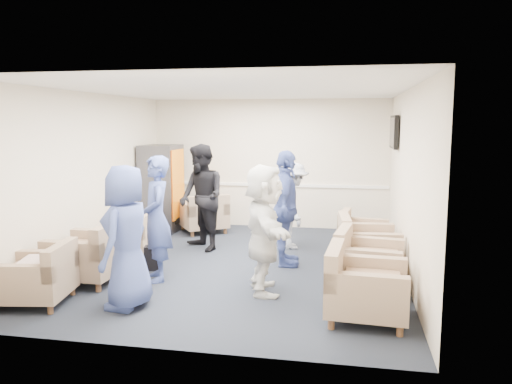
% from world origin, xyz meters
% --- Properties ---
extents(floor, '(6.00, 6.00, 0.00)m').
position_xyz_m(floor, '(0.00, 0.00, 0.00)').
color(floor, black).
rests_on(floor, ground).
extents(ceiling, '(6.00, 6.00, 0.00)m').
position_xyz_m(ceiling, '(0.00, 0.00, 2.70)').
color(ceiling, silver).
rests_on(ceiling, back_wall).
extents(back_wall, '(5.00, 0.02, 2.70)m').
position_xyz_m(back_wall, '(0.00, 3.00, 1.35)').
color(back_wall, beige).
rests_on(back_wall, floor).
extents(front_wall, '(5.00, 0.02, 2.70)m').
position_xyz_m(front_wall, '(0.00, -3.00, 1.35)').
color(front_wall, beige).
rests_on(front_wall, floor).
extents(left_wall, '(0.02, 6.00, 2.70)m').
position_xyz_m(left_wall, '(-2.50, 0.00, 1.35)').
color(left_wall, beige).
rests_on(left_wall, floor).
extents(right_wall, '(0.02, 6.00, 2.70)m').
position_xyz_m(right_wall, '(2.50, 0.00, 1.35)').
color(right_wall, beige).
rests_on(right_wall, floor).
extents(chair_rail, '(4.98, 0.04, 0.06)m').
position_xyz_m(chair_rail, '(0.00, 2.98, 0.90)').
color(chair_rail, white).
rests_on(chair_rail, back_wall).
extents(tv, '(0.10, 1.00, 0.58)m').
position_xyz_m(tv, '(2.44, 1.80, 2.05)').
color(tv, black).
rests_on(tv, right_wall).
extents(armchair_left_near, '(0.92, 0.92, 0.64)m').
position_xyz_m(armchair_left_near, '(-2.04, -2.09, 0.32)').
color(armchair_left_near, '#91765D').
rests_on(armchair_left_near, floor).
extents(armchair_left_mid, '(0.93, 0.93, 0.72)m').
position_xyz_m(armchair_left_mid, '(-1.84, -1.18, 0.36)').
color(armchair_left_mid, '#91765D').
rests_on(armchair_left_mid, floor).
extents(armchair_left_far, '(0.84, 0.84, 0.61)m').
position_xyz_m(armchair_left_far, '(-1.89, 0.20, 0.30)').
color(armchair_left_far, '#91765D').
rests_on(armchair_left_far, floor).
extents(armchair_right_near, '(0.94, 0.94, 0.71)m').
position_xyz_m(armchair_right_near, '(1.84, -1.87, 0.35)').
color(armchair_right_near, '#91765D').
rests_on(armchair_right_near, floor).
extents(armchair_right_midnear, '(0.97, 0.97, 0.69)m').
position_xyz_m(armchair_right_midnear, '(1.91, -0.77, 0.34)').
color(armchair_right_midnear, '#91765D').
rests_on(armchair_right_midnear, floor).
extents(armchair_right_midfar, '(0.95, 0.95, 0.70)m').
position_xyz_m(armchair_right_midfar, '(1.93, 0.15, 0.35)').
color(armchair_right_midfar, '#91765D').
rests_on(armchair_right_midfar, floor).
extents(armchair_right_far, '(0.88, 0.88, 0.62)m').
position_xyz_m(armchair_right_far, '(1.88, 0.98, 0.31)').
color(armchair_right_far, '#91765D').
rests_on(armchair_right_far, floor).
extents(armchair_corner, '(1.17, 1.17, 0.67)m').
position_xyz_m(armchair_corner, '(-1.19, 2.16, 0.34)').
color(armchair_corner, '#91765D').
rests_on(armchair_corner, floor).
extents(vending_machine, '(0.72, 0.84, 1.76)m').
position_xyz_m(vending_machine, '(-2.09, 2.19, 0.88)').
color(vending_machine, '#47484F').
rests_on(vending_machine, floor).
extents(backpack, '(0.29, 0.24, 0.44)m').
position_xyz_m(backpack, '(-1.22, -0.48, 0.23)').
color(backpack, black).
rests_on(backpack, floor).
extents(pillow, '(0.49, 0.57, 0.14)m').
position_xyz_m(pillow, '(-2.04, -2.10, 0.50)').
color(pillow, beige).
rests_on(pillow, armchair_left_near).
extents(person_front_left, '(0.61, 0.88, 1.73)m').
position_xyz_m(person_front_left, '(-0.92, -1.99, 0.86)').
color(person_front_left, '#3D4F94').
rests_on(person_front_left, floor).
extents(person_mid_left, '(0.67, 0.77, 1.76)m').
position_xyz_m(person_mid_left, '(-0.97, -0.92, 0.88)').
color(person_mid_left, '#3D4F94').
rests_on(person_mid_left, floor).
extents(person_back_left, '(1.13, 1.14, 1.85)m').
position_xyz_m(person_back_left, '(-0.83, 0.81, 0.93)').
color(person_back_left, black).
rests_on(person_back_left, floor).
extents(person_back_right, '(0.81, 1.10, 1.53)m').
position_xyz_m(person_back_right, '(0.71, 1.23, 0.77)').
color(person_back_right, silver).
rests_on(person_back_right, floor).
extents(person_mid_right, '(0.55, 1.09, 1.80)m').
position_xyz_m(person_mid_right, '(0.72, 0.13, 0.90)').
color(person_mid_right, '#3D4F94').
rests_on(person_mid_right, floor).
extents(person_front_right, '(0.89, 1.65, 1.69)m').
position_xyz_m(person_front_right, '(0.60, -1.16, 0.85)').
color(person_front_right, white).
rests_on(person_front_right, floor).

